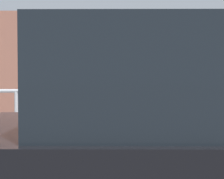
% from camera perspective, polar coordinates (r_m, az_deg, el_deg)
% --- Properties ---
extents(sidewalk_curb, '(36.00, 2.50, 0.14)m').
position_cam_1_polar(sidewalk_curb, '(5.36, 1.53, -13.25)').
color(sidewalk_curb, gray).
rests_on(sidewalk_curb, ground).
extents(parking_meter, '(0.15, 0.16, 1.54)m').
position_cam_1_polar(parking_meter, '(4.25, 3.21, -1.61)').
color(parking_meter, slate).
rests_on(parking_meter, sidewalk_curb).
extents(pedestrian_at_meter, '(0.69, 0.43, 1.77)m').
position_cam_1_polar(pedestrian_at_meter, '(4.48, -4.96, -2.10)').
color(pedestrian_at_meter, black).
rests_on(pedestrian_at_meter, sidewalk_curb).
extents(background_railing, '(24.06, 0.06, 1.13)m').
position_cam_1_polar(background_railing, '(6.17, 1.34, -3.04)').
color(background_railing, gray).
rests_on(background_railing, sidewalk_curb).
extents(backdrop_wall, '(32.00, 0.50, 2.98)m').
position_cam_1_polar(backdrop_wall, '(8.74, 1.02, 2.10)').
color(backdrop_wall, brown).
rests_on(backdrop_wall, ground).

